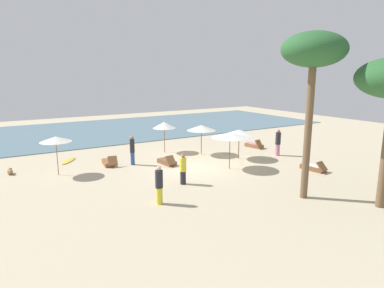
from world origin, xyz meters
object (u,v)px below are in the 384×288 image
umbrella_2 (56,139)px  lounger_3 (314,168)px  umbrella_4 (239,132)px  person_3 (183,169)px  person_2 (159,185)px  umbrella_3 (201,128)px  lounger_1 (109,163)px  umbrella_0 (164,125)px  surfboard (68,161)px  umbrella_1 (230,135)px  lounger_2 (254,145)px  person_1 (132,150)px  lounger_0 (167,162)px  dog (10,171)px  person_0 (278,142)px  palm_3 (314,54)px

umbrella_2 → lounger_3: (13.61, -7.15, -1.97)m
umbrella_4 → person_3: size_ratio=1.30×
person_2 → umbrella_4: bearing=29.1°
umbrella_3 → lounger_3: umbrella_3 is taller
lounger_1 → umbrella_4: bearing=-20.2°
umbrella_0 → surfboard: 7.19m
umbrella_1 → surfboard: 11.11m
umbrella_3 → lounger_2: bearing=-2.6°
umbrella_0 → person_1: umbrella_0 is taller
umbrella_2 → lounger_3: size_ratio=1.31×
umbrella_4 → person_2: 9.65m
lounger_0 → dog: 9.41m
umbrella_2 → person_3: (5.44, -5.24, -1.31)m
umbrella_1 → person_3: umbrella_1 is taller
umbrella_0 → lounger_1: (-4.78, -1.40, -1.90)m
lounger_0 → umbrella_3: bearing=19.0°
person_2 → lounger_0: bearing=59.9°
lounger_0 → surfboard: 6.84m
umbrella_0 → dog: 10.59m
umbrella_3 → umbrella_4: (1.55, -2.42, -0.12)m
umbrella_3 → umbrella_4: size_ratio=1.01×
umbrella_3 → person_1: (-5.39, -0.08, -1.00)m
lounger_0 → lounger_3: 9.23m
lounger_1 → lounger_2: size_ratio=1.01×
lounger_0 → lounger_2: lounger_2 is taller
lounger_1 → person_0: 11.99m
lounger_2 → dog: bearing=173.8°
lounger_1 → palm_3: bearing=-59.6°
lounger_2 → umbrella_1: bearing=-144.9°
umbrella_0 → umbrella_3: size_ratio=1.06×
umbrella_0 → umbrella_3: (1.98, -2.05, -0.09)m
umbrella_1 → person_2: size_ratio=1.29×
person_1 → person_0: bearing=-17.0°
umbrella_0 → lounger_1: umbrella_0 is taller
person_0 → dog: size_ratio=2.65×
umbrella_2 → lounger_1: 3.81m
umbrella_0 → person_1: bearing=-148.0°
person_0 → person_2: (-11.42, -3.95, -0.06)m
umbrella_4 → person_2: size_ratio=1.21×
lounger_0 → lounger_1: 3.81m
lounger_2 → dog: size_ratio=2.39×
lounger_3 → person_0: person_0 is taller
umbrella_4 → lounger_1: size_ratio=1.24×
person_0 → surfboard: person_0 is taller
umbrella_4 → lounger_1: umbrella_4 is taller
umbrella_4 → person_1: bearing=161.4°
umbrella_1 → person_3: size_ratio=1.39×
lounger_1 → dog: lounger_1 is taller
lounger_3 → person_3: 8.41m
person_2 → surfboard: 10.35m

